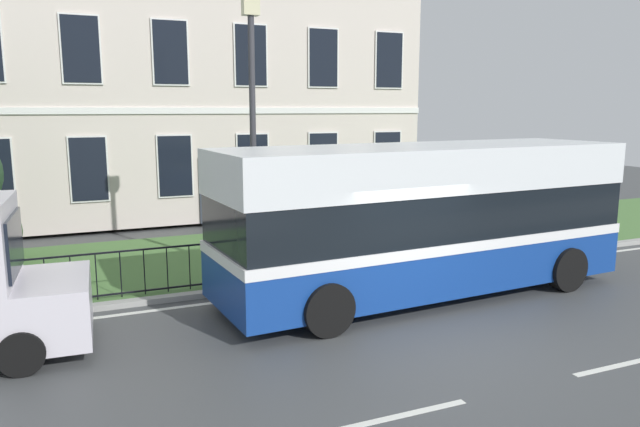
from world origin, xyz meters
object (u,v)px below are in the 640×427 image
georgian_townhouse (185,32)px  street_lamp_post (253,119)px  single_decker_bus (425,217)px  litter_bin (404,237)px

georgian_townhouse → street_lamp_post: georgian_townhouse is taller
single_decker_bus → litter_bin: 3.00m
single_decker_bus → street_lamp_post: street_lamp_post is taller
litter_bin → street_lamp_post: bearing=179.7°
georgian_townhouse → litter_bin: size_ratio=15.42×
georgian_townhouse → street_lamp_post: size_ratio=2.60×
georgian_townhouse → litter_bin: 12.76m
georgian_townhouse → litter_bin: bearing=-72.6°
single_decker_bus → street_lamp_post: bearing=134.3°
georgian_townhouse → street_lamp_post: 11.12m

